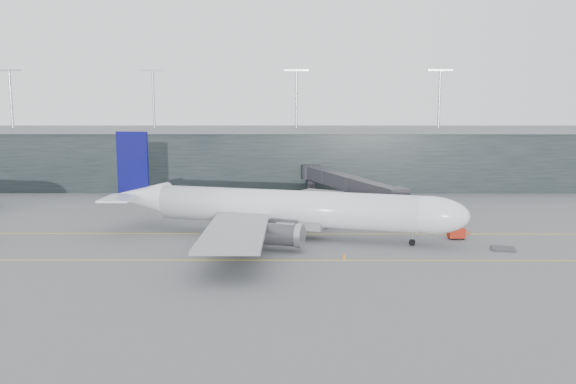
{
  "coord_description": "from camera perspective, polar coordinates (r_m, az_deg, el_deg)",
  "views": [
    {
      "loc": [
        3.6,
        -90.99,
        19.13
      ],
      "look_at": [
        3.22,
        -4.0,
        6.7
      ],
      "focal_mm": 35.0,
      "sensor_mm": 36.0,
      "label": 1
    }
  ],
  "objects": [
    {
      "name": "main_aircraft",
      "position": [
        85.95,
        -0.58,
        -1.68
      ],
      "size": [
        55.98,
        51.47,
        15.98
      ],
      "rotation": [
        0.0,
        0.0,
        -0.28
      ],
      "color": "white",
      "rests_on": "ground"
    },
    {
      "name": "taxiline_b",
      "position": [
        73.61,
        -2.58,
        -6.93
      ],
      "size": [
        160.0,
        0.25,
        0.02
      ],
      "primitive_type": "cube",
      "color": "yellow",
      "rests_on": "ground"
    },
    {
      "name": "cone_wing_port",
      "position": [
        105.34,
        3.86,
        -2.18
      ],
      "size": [
        0.39,
        0.39,
        0.62
      ],
      "primitive_type": "cone",
      "color": "#F73D0D",
      "rests_on": "ground"
    },
    {
      "name": "terminal",
      "position": [
        149.47,
        -1.13,
        3.71
      ],
      "size": [
        240.0,
        36.0,
        29.0
      ],
      "color": "black",
      "rests_on": "ground"
    },
    {
      "name": "baggage_dolly",
      "position": [
        84.38,
        20.99,
        -5.39
      ],
      "size": [
        3.6,
        3.15,
        0.31
      ],
      "primitive_type": "cube",
      "rotation": [
        0.0,
        0.0,
        -0.24
      ],
      "color": "#323336",
      "rests_on": "ground"
    },
    {
      "name": "cone_wing_stbd",
      "position": [
        74.68,
        5.71,
        -6.46
      ],
      "size": [
        0.46,
        0.46,
        0.74
      ],
      "primitive_type": "cone",
      "color": "orange",
      "rests_on": "ground"
    },
    {
      "name": "cone_tail",
      "position": [
        83.68,
        -9.16,
        -4.95
      ],
      "size": [
        0.43,
        0.43,
        0.68
      ],
      "primitive_type": "cone",
      "color": "red",
      "rests_on": "ground"
    },
    {
      "name": "ground",
      "position": [
        93.05,
        -1.98,
        -3.74
      ],
      "size": [
        320.0,
        320.0,
        0.0
      ],
      "primitive_type": "plane",
      "color": "#525256",
      "rests_on": "ground"
    },
    {
      "name": "jet_bridge",
      "position": [
        115.92,
        6.06,
        1.18
      ],
      "size": [
        16.97,
        45.07,
        6.94
      ],
      "rotation": [
        0.0,
        0.0,
        0.31
      ],
      "color": "#2D2C31",
      "rests_on": "ground"
    },
    {
      "name": "uld_c",
      "position": [
        103.48,
        -1.49,
        -2.02
      ],
      "size": [
        2.31,
        2.09,
        1.71
      ],
      "rotation": [
        0.0,
        0.0,
        -0.38
      ],
      "color": "#3E3D43",
      "rests_on": "ground"
    },
    {
      "name": "gse_cart",
      "position": [
        89.08,
        16.73,
        -4.01
      ],
      "size": [
        2.49,
        1.63,
        1.67
      ],
      "rotation": [
        0.0,
        0.0,
        0.03
      ],
      "color": "#A11B0B",
      "rests_on": "ground"
    },
    {
      "name": "taxiline_a",
      "position": [
        89.14,
        -2.08,
        -4.26
      ],
      "size": [
        160.0,
        0.25,
        0.02
      ],
      "primitive_type": "cube",
      "color": "yellow",
      "rests_on": "ground"
    },
    {
      "name": "cone_nose",
      "position": [
        92.74,
        17.89,
        -3.95
      ],
      "size": [
        0.44,
        0.44,
        0.7
      ],
      "primitive_type": "cone",
      "color": "red",
      "rests_on": "ground"
    },
    {
      "name": "uld_a",
      "position": [
        103.4,
        -4.69,
        -2.05
      ],
      "size": [
        2.26,
        2.03,
        1.7
      ],
      "rotation": [
        0.0,
        0.0,
        0.33
      ],
      "color": "#3E3D43",
      "rests_on": "ground"
    },
    {
      "name": "uld_b",
      "position": [
        103.63,
        -3.34,
        -2.02
      ],
      "size": [
        2.0,
        1.67,
        1.68
      ],
      "rotation": [
        0.0,
        0.0,
        0.11
      ],
      "color": "#3E3D43",
      "rests_on": "ground"
    },
    {
      "name": "taxiline_lead_main",
      "position": [
        112.63,
        0.96,
        -1.65
      ],
      "size": [
        0.25,
        60.0,
        0.02
      ],
      "primitive_type": "cube",
      "color": "yellow",
      "rests_on": "ground"
    }
  ]
}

